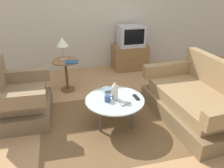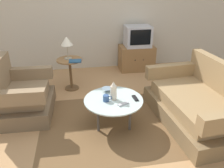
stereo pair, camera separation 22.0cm
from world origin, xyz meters
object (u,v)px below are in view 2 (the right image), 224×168
(coffee_table, at_px, (113,101))
(mug, at_px, (106,98))
(tv_remote_silver, at_px, (123,104))
(book, at_px, (75,61))
(side_table, at_px, (70,68))
(tv_stand, at_px, (136,58))
(vase, at_px, (114,91))
(armchair, at_px, (21,97))
(bowl, at_px, (107,90))
(television, at_px, (138,36))
(tv_remote_dark, at_px, (135,98))
(couch, at_px, (200,104))
(table_lamp, at_px, (67,42))

(coffee_table, bearing_deg, mug, -164.74)
(coffee_table, distance_m, tv_remote_silver, 0.20)
(tv_remote_silver, relative_size, book, 0.71)
(side_table, relative_size, tv_stand, 0.77)
(coffee_table, xyz_separation_m, tv_remote_silver, (0.11, -0.16, 0.04))
(coffee_table, relative_size, tv_remote_silver, 5.05)
(side_table, relative_size, vase, 2.22)
(vase, bearing_deg, armchair, 158.69)
(book, bearing_deg, mug, -68.19)
(mug, distance_m, tv_remote_silver, 0.25)
(bowl, xyz_separation_m, tv_remote_silver, (0.16, -0.42, -0.01))
(coffee_table, relative_size, television, 1.49)
(tv_stand, height_order, book, book)
(television, relative_size, mug, 4.29)
(vase, xyz_separation_m, book, (-0.50, 1.16, 0.05))
(tv_remote_dark, xyz_separation_m, book, (-0.80, 1.20, 0.18))
(coffee_table, relative_size, vase, 3.05)
(book, bearing_deg, coffee_table, -63.11)
(coffee_table, bearing_deg, bowl, 101.64)
(couch, bearing_deg, television, 5.21)
(couch, distance_m, side_table, 2.36)
(table_lamp, xyz_separation_m, mug, (0.52, -1.37, -0.45))
(television, xyz_separation_m, mug, (-1.02, -2.12, -0.31))
(tv_remote_silver, bearing_deg, mug, -56.79)
(coffee_table, xyz_separation_m, tv_stand, (0.91, 2.11, -0.12))
(armchair, xyz_separation_m, table_lamp, (0.75, 0.80, 0.63))
(coffee_table, height_order, table_lamp, table_lamp)
(vase, height_order, mug, vase)
(armchair, bearing_deg, bowl, 80.22)
(couch, height_order, vase, couch)
(table_lamp, relative_size, mug, 3.19)
(television, relative_size, tv_remote_dark, 3.61)
(side_table, bearing_deg, tv_stand, 27.73)
(couch, bearing_deg, coffee_table, 81.06)
(table_lamp, bearing_deg, couch, -37.11)
(television, bearing_deg, vase, -113.53)
(vase, height_order, bowl, vase)
(armchair, height_order, tv_remote_dark, armchair)
(couch, relative_size, vase, 6.32)
(vase, relative_size, book, 1.18)
(side_table, distance_m, tv_remote_dark, 1.62)
(table_lamp, xyz_separation_m, bowl, (0.57, -1.08, -0.47))
(mug, xyz_separation_m, tv_remote_silver, (0.21, -0.13, -0.04))
(side_table, height_order, vase, vase)
(tv_stand, distance_m, tv_remote_dark, 2.23)
(side_table, distance_m, tv_remote_silver, 1.64)
(tv_remote_dark, bearing_deg, tv_remote_silver, 118.62)
(couch, distance_m, mug, 1.40)
(couch, distance_m, coffee_table, 1.29)
(television, height_order, vase, television)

